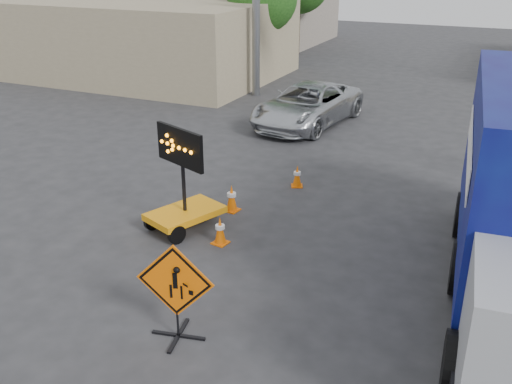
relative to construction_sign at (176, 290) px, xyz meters
The scene contains 9 objects.
ground 1.11m from the construction_sign, 97.04° to the right, with size 100.00×100.00×0.00m, color #2D2D30.
storefront_left_near 24.07m from the construction_sign, 125.78° to the left, with size 14.00×10.00×4.00m, color tan.
storefront_left_far 36.76m from the construction_sign, 114.20° to the left, with size 12.00×10.00×4.40m, color gray.
construction_sign is the anchor object (origin of this frame).
arrow_board 4.42m from the construction_sign, 119.59° to the left, with size 1.71×2.13×2.64m.
pickup_truck 14.08m from the construction_sign, 100.64° to the left, with size 2.66×5.76×1.60m, color silver.
cone_a 3.67m from the construction_sign, 106.02° to the left, with size 0.40×0.40×0.69m.
cone_b 5.52m from the construction_sign, 106.93° to the left, with size 0.43×0.43×0.74m.
cone_c 7.64m from the construction_sign, 94.70° to the left, with size 0.44×0.44×0.66m.
Camera 1 is at (4.92, -6.63, 6.49)m, focal length 40.00 mm.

